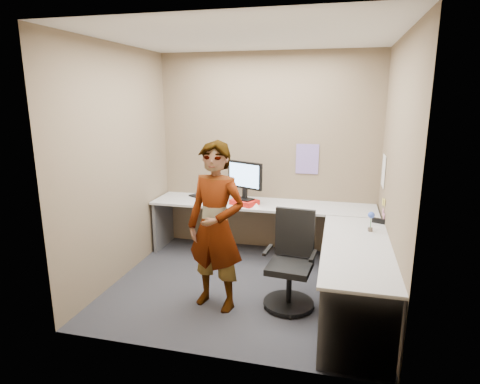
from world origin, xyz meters
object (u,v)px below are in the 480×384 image
(desk, at_px, (289,230))
(monitor, at_px, (245,177))
(office_chair, at_px, (291,268))
(person, at_px, (216,227))

(desk, relative_size, monitor, 5.94)
(office_chair, height_order, person, person)
(desk, distance_m, monitor, 0.96)
(monitor, bearing_deg, desk, -13.04)
(desk, distance_m, person, 1.10)
(office_chair, bearing_deg, person, -158.64)
(monitor, relative_size, person, 0.29)
(office_chair, bearing_deg, monitor, 129.30)
(desk, xyz_separation_m, office_chair, (0.11, -0.65, -0.19))
(monitor, xyz_separation_m, office_chair, (0.76, -1.15, -0.69))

